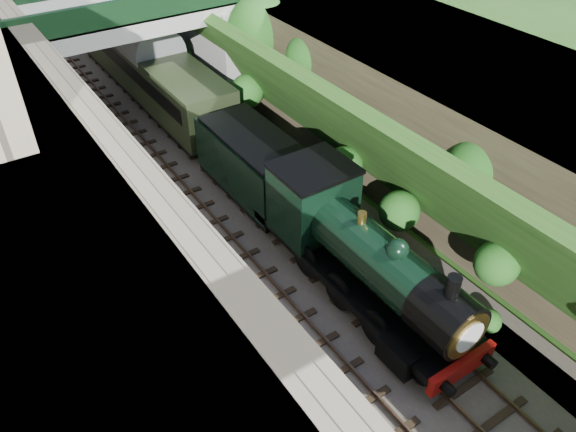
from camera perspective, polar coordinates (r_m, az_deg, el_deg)
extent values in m
plane|color=#1E4714|center=(18.44, 16.31, -20.04)|extent=(160.00, 160.00, 0.00)
cube|color=#473F38|center=(30.60, -11.82, 7.53)|extent=(10.00, 90.00, 0.20)
cube|color=#756B56|center=(27.83, -23.19, 9.96)|extent=(1.00, 90.00, 7.00)
cube|color=#262628|center=(33.44, 3.04, 16.74)|extent=(8.00, 90.00, 6.25)
cube|color=#1E4714|center=(31.32, -3.87, 14.35)|extent=(4.02, 90.00, 6.36)
sphere|color=#194C14|center=(20.45, 20.45, -4.55)|extent=(1.58, 1.58, 1.58)
sphere|color=#194C14|center=(21.25, 18.67, 4.89)|extent=(2.11, 2.11, 2.11)
sphere|color=#194C14|center=(22.62, 11.25, 0.51)|extent=(1.66, 1.66, 1.66)
sphere|color=#194C14|center=(24.75, 5.79, 5.23)|extent=(1.63, 1.63, 1.63)
sphere|color=#194C14|center=(27.20, 2.18, 11.80)|extent=(1.49, 1.49, 1.49)
sphere|color=#194C14|center=(28.04, 2.21, 15.87)|extent=(2.35, 2.35, 2.35)
sphere|color=#194C14|center=(30.89, -4.16, 12.54)|extent=(1.82, 1.82, 1.82)
sphere|color=#194C14|center=(32.81, -4.63, 18.32)|extent=(2.32, 2.32, 2.32)
sphere|color=#194C14|center=(36.43, -9.79, 15.98)|extent=(1.97, 1.97, 1.97)
cube|color=black|center=(29.99, -15.33, 6.57)|extent=(2.50, 90.00, 0.07)
cube|color=brown|center=(29.78, -16.64, 6.29)|extent=(0.08, 90.00, 0.14)
cube|color=brown|center=(30.12, -14.10, 7.16)|extent=(0.08, 90.00, 0.14)
cube|color=black|center=(30.91, -9.82, 8.42)|extent=(2.50, 90.00, 0.07)
cube|color=brown|center=(30.63, -11.05, 8.17)|extent=(0.08, 90.00, 0.14)
cube|color=brown|center=(31.11, -8.64, 8.96)|extent=(0.08, 90.00, 0.14)
cube|color=gray|center=(31.99, -15.40, 19.43)|extent=(16.00, 6.00, 0.90)
cube|color=black|center=(29.14, -13.58, 19.92)|extent=(16.00, 0.30, 1.20)
cube|color=gray|center=(31.72, -24.75, 11.55)|extent=(1.40, 6.40, 5.70)
cube|color=gray|center=(34.62, -7.10, 16.79)|extent=(2.40, 6.40, 5.70)
cylinder|color=black|center=(31.96, -2.65, 13.92)|extent=(0.30, 0.30, 4.40)
sphere|color=#194C14|center=(31.00, -2.80, 18.31)|extent=(3.60, 3.60, 3.60)
sphere|color=#194C14|center=(32.09, -2.75, 17.87)|extent=(2.40, 2.40, 2.40)
cube|color=black|center=(20.61, 8.62, -8.15)|extent=(2.40, 8.40, 0.60)
cube|color=black|center=(20.73, 6.97, -5.46)|extent=(2.70, 10.00, 0.35)
cube|color=maroon|center=(18.60, 17.21, -14.53)|extent=(2.70, 0.25, 0.70)
cylinder|color=black|center=(19.43, 8.75, -4.01)|extent=(1.90, 5.60, 1.90)
cylinder|color=black|center=(17.91, 15.69, -9.80)|extent=(1.96, 1.80, 1.96)
cylinder|color=white|center=(17.56, 18.02, -11.67)|extent=(1.10, 0.05, 1.10)
cylinder|color=black|center=(17.07, 16.37, -7.08)|extent=(0.44, 0.44, 0.90)
sphere|color=black|center=(18.26, 11.07, -3.40)|extent=(0.76, 0.76, 0.76)
cylinder|color=#A57F33|center=(19.17, 7.51, -0.25)|extent=(0.32, 0.32, 0.50)
cube|color=black|center=(21.46, 2.55, 1.61)|extent=(2.75, 2.40, 2.80)
cube|color=black|center=(20.63, 2.66, 4.86)|extent=(2.85, 2.50, 0.15)
cube|color=black|center=(18.57, 11.05, -13.72)|extent=(0.60, 1.40, 0.90)
cube|color=black|center=(19.91, 16.42, -10.27)|extent=(0.60, 1.40, 0.90)
cube|color=black|center=(25.65, -3.32, 2.78)|extent=(2.30, 6.00, 0.50)
cube|color=black|center=(25.51, -3.34, 3.24)|extent=(2.60, 6.00, 0.50)
cube|color=black|center=(24.85, -3.44, 5.51)|extent=(2.70, 6.00, 2.40)
cube|color=black|center=(24.20, -3.55, 8.01)|extent=(2.50, 5.60, 0.20)
cube|color=black|center=(35.75, -14.03, 12.37)|extent=(2.30, 17.00, 0.40)
cube|color=black|center=(35.65, -14.09, 12.74)|extent=(2.50, 17.00, 0.50)
cube|color=black|center=(35.06, -14.47, 14.94)|extent=(2.80, 18.00, 2.70)
cube|color=slate|center=(34.53, -14.87, 17.22)|extent=(2.90, 18.00, 0.50)
cube|color=black|center=(52.83, -22.22, 19.11)|extent=(2.30, 17.00, 0.40)
cube|color=black|center=(52.76, -22.28, 19.36)|extent=(2.50, 17.00, 0.50)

